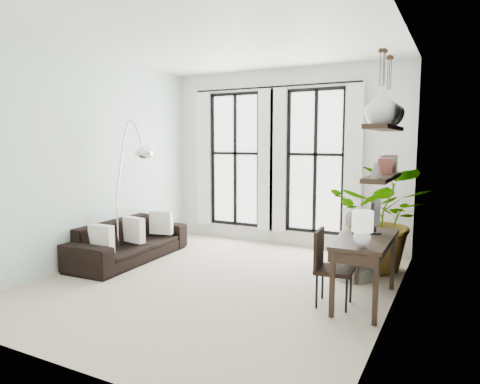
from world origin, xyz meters
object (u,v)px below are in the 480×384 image
Objects in this scene: desk_chair at (328,262)px; arc_lamp at (130,160)px; sofa at (130,240)px; desk at (365,243)px; plant at (382,218)px; buddha at (354,250)px.

arc_lamp is at bearing 168.55° from desk_chair.
desk is (3.75, -0.21, 0.42)m from sofa.
plant is 1.48m from desk.
arc_lamp is at bearing 177.49° from desk.
buddha is (3.32, 0.74, -1.21)m from arc_lamp.
plant is 0.70× the size of arc_lamp.
buddha reaches higher than desk_chair.
desk is (0.05, -1.47, -0.05)m from plant.
desk is at bearing -2.51° from arc_lamp.
desk_chair is (-0.38, -0.21, -0.23)m from desk.
sofa is 1.61× the size of desk.
desk is 3.75m from arc_lamp.
plant is 1.61× the size of buddha.
plant is 1.77× the size of desk_chair.
sofa is 1.31m from arc_lamp.
sofa is at bearing 155.82° from arc_lamp.
plant is at bearing 64.56° from buddha.
sofa is 3.77m from desk.
arc_lamp reaches higher than sofa.
plant is at bearing 91.76° from desk.
sofa is 3.50m from buddha.
plant is 0.74m from buddha.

